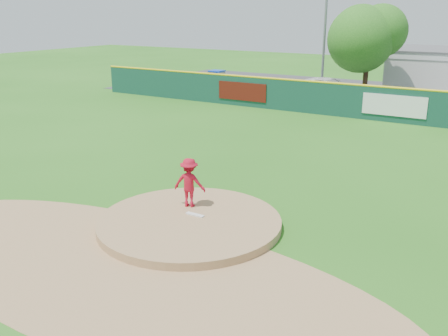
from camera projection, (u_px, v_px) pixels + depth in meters
The scene contains 12 objects.
ground at pixel (190, 226), 14.98m from camera, with size 120.00×120.00×0.00m, color #286B19.
pitchers_mound at pixel (190, 226), 14.98m from camera, with size 5.50×5.50×0.50m, color #9E774C.
pitching_rubber at pixel (195, 215), 15.14m from camera, with size 0.60×0.15×0.04m, color white.
infield_dirt_arc at pixel (121, 268), 12.53m from camera, with size 15.40×15.40×0.01m, color #9E774C.
parking_lot at pixel (398, 97), 37.00m from camera, with size 44.00×16.00×0.02m, color #38383A.
pitcher at pixel (189, 183), 15.65m from camera, with size 1.02×0.58×1.57m, color #B00F25.
van at pixel (327, 89), 35.87m from camera, with size 2.55×5.53×1.54m, color white.
fence_banners at pixel (312, 98), 30.90m from camera, with size 13.54×0.04×1.20m.
playground_slide at pixel (216, 81), 39.83m from camera, with size 1.05×2.95×1.63m.
outfield_fence at pixel (365, 101), 29.33m from camera, with size 40.00×0.14×2.07m.
deciduous_tree at pixel (369, 35), 34.98m from camera, with size 5.60×5.60×7.36m.
light_pole_left at pixel (326, 12), 38.13m from camera, with size 1.75×0.25×11.00m.
Camera 1 is at (8.00, -11.23, 6.21)m, focal length 40.00 mm.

